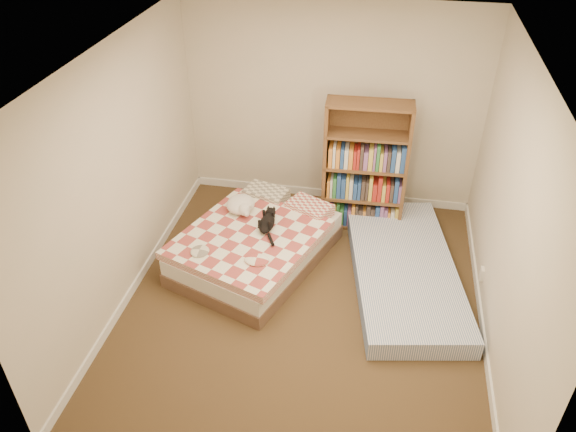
% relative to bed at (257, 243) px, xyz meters
% --- Properties ---
extents(room, '(3.51, 4.01, 2.51)m').
position_rel_bed_xyz_m(room, '(0.61, -0.58, 0.98)').
color(room, '#45321D').
rests_on(room, ground).
extents(bed, '(1.77, 2.08, 0.47)m').
position_rel_bed_xyz_m(bed, '(0.00, 0.00, 0.00)').
color(bed, brown).
rests_on(bed, room).
extents(bookshelf, '(0.95, 0.35, 1.57)m').
position_rel_bed_xyz_m(bookshelf, '(1.07, 0.91, 0.36)').
color(bookshelf, '#532F1C').
rests_on(bookshelf, room).
extents(floor_mattress, '(1.43, 2.43, 0.21)m').
position_rel_bed_xyz_m(floor_mattress, '(1.60, -0.03, -0.11)').
color(floor_mattress, '#6D84B5').
rests_on(floor_mattress, room).
extents(black_cat, '(0.19, 0.59, 0.13)m').
position_rel_bed_xyz_m(black_cat, '(0.12, 0.05, 0.27)').
color(black_cat, black).
rests_on(black_cat, bed).
extents(white_dog, '(0.37, 0.40, 0.17)m').
position_rel_bed_xyz_m(white_dog, '(-0.23, 0.28, 0.29)').
color(white_dog, white).
rests_on(white_dog, bed).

